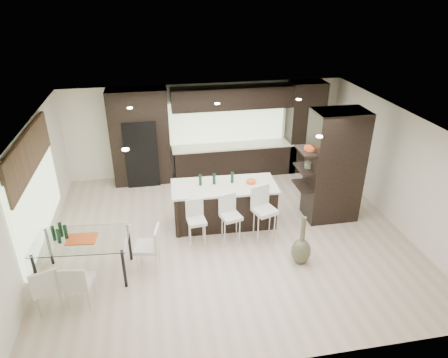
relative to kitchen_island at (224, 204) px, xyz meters
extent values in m
plane|color=#C4AD96|center=(0.01, -0.55, -0.51)|extent=(8.00, 8.00, 0.00)
cube|color=white|center=(0.01, 2.95, 0.84)|extent=(8.00, 0.02, 2.70)
cube|color=white|center=(-3.99, -0.55, 0.84)|extent=(0.02, 7.00, 2.70)
cube|color=white|center=(4.01, -0.55, 0.84)|extent=(0.02, 7.00, 2.70)
cube|color=white|center=(0.01, -0.55, 2.19)|extent=(8.00, 7.00, 0.02)
cube|color=#B2D199|center=(-3.95, -0.35, 0.84)|extent=(0.04, 3.20, 1.90)
cube|color=#B2D199|center=(0.61, 2.91, 1.04)|extent=(3.40, 0.04, 1.20)
cube|color=brown|center=(-3.92, -0.35, 1.74)|extent=(0.08, 3.00, 0.80)
cube|color=white|center=(0.01, -0.30, 2.17)|extent=(4.00, 3.00, 0.02)
cube|color=black|center=(0.51, 2.62, 0.84)|extent=(6.80, 0.68, 2.70)
cube|color=black|center=(-1.89, 2.57, 0.44)|extent=(0.90, 0.68, 1.90)
cube|color=black|center=(2.61, -0.15, 0.84)|extent=(1.20, 0.80, 2.70)
cube|color=black|center=(0.00, 0.00, 0.00)|extent=(2.48, 1.14, 1.02)
cube|color=beige|center=(-0.75, -0.82, -0.07)|extent=(0.42, 0.42, 0.87)
cube|color=beige|center=(0.00, -0.83, -0.05)|extent=(0.50, 0.50, 0.92)
cube|color=beige|center=(0.75, -0.85, 0.01)|extent=(0.58, 0.58, 1.04)
cube|color=black|center=(0.21, 0.14, -0.27)|extent=(1.34, 0.91, 0.48)
cube|color=white|center=(-3.01, -1.40, -0.08)|extent=(1.85, 1.15, 0.85)
cube|color=beige|center=(-3.01, -2.21, -0.08)|extent=(0.54, 0.54, 0.86)
cube|color=beige|center=(-3.56, -2.21, -0.07)|extent=(0.61, 0.61, 0.88)
cube|color=beige|center=(-1.81, -1.40, -0.07)|extent=(0.56, 0.56, 0.88)
camera|label=1|loc=(-1.46, -8.06, 4.76)|focal=32.00mm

